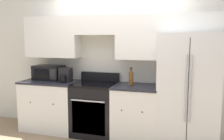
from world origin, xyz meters
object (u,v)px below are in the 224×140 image
oven_range (95,109)px  bottle (131,78)px  refrigerator (188,90)px  microwave (49,73)px

oven_range → bottle: size_ratio=3.67×
refrigerator → microwave: 2.56m
refrigerator → microwave: bearing=179.1°
bottle → oven_range: bearing=-174.1°
bottle → microwave: bearing=178.6°
oven_range → refrigerator: 1.64m
microwave → bottle: (1.62, -0.04, -0.02)m
microwave → bottle: bearing=-1.4°
oven_range → bottle: (0.64, 0.07, 0.58)m
microwave → bottle: 1.62m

